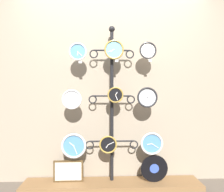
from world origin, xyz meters
name	(u,v)px	position (x,y,z in m)	size (l,w,h in m)	color
shop_wall	(111,75)	(0.00, 0.57, 1.40)	(4.40, 0.04, 2.80)	gray
low_shelf	(112,184)	(0.00, 0.35, 0.03)	(2.20, 0.36, 0.06)	brown
display_stand	(112,134)	(0.00, 0.41, 0.65)	(0.67, 0.43, 2.00)	black
clock_top_left	(78,52)	(-0.41, 0.31, 1.66)	(0.22, 0.04, 0.22)	#4C84B2
clock_top_center	(114,50)	(0.02, 0.32, 1.69)	(0.24, 0.04, 0.24)	#60A8DB
clock_top_right	(148,50)	(0.44, 0.33, 1.69)	(0.21, 0.04, 0.21)	silver
clock_middle_left	(72,99)	(-0.49, 0.30, 1.09)	(0.24, 0.04, 0.24)	silver
clock_middle_center	(115,95)	(0.04, 0.30, 1.14)	(0.19, 0.04, 0.19)	black
clock_middle_right	(147,97)	(0.43, 0.30, 1.11)	(0.25, 0.04, 0.25)	silver
clock_bottom_left	(74,146)	(-0.47, 0.31, 0.53)	(0.30, 0.04, 0.30)	#4C84B2
clock_bottom_center	(108,145)	(-0.05, 0.31, 0.54)	(0.22, 0.04, 0.22)	black
clock_bottom_right	(152,144)	(0.48, 0.30, 0.55)	(0.28, 0.04, 0.28)	#4C84B2
vinyl_record	(154,169)	(0.52, 0.33, 0.23)	(0.34, 0.01, 0.34)	black
picture_frame	(68,171)	(-0.54, 0.38, 0.19)	(0.37, 0.02, 0.27)	#4C381E
price_tag_upper	(80,62)	(-0.39, 0.31, 1.54)	(0.04, 0.00, 0.03)	white
price_tag_mid	(117,61)	(0.06, 0.32, 1.56)	(0.04, 0.00, 0.03)	white
price_tag_lower	(150,60)	(0.47, 0.32, 1.56)	(0.04, 0.00, 0.03)	white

